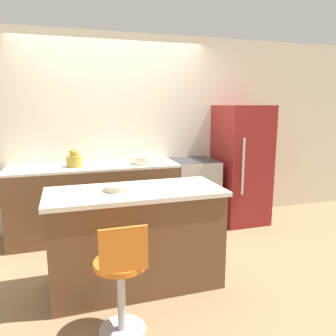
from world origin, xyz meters
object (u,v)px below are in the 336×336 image
(refrigerator, at_px, (241,164))
(mixing_bowl, at_px, (142,160))
(oven_range, at_px, (193,192))
(stool_chair, at_px, (122,281))
(kettle, at_px, (74,159))

(refrigerator, xyz_separation_m, mixing_bowl, (-1.44, 0.00, 0.14))
(oven_range, height_order, mixing_bowl, mixing_bowl)
(refrigerator, bearing_deg, stool_chair, -136.67)
(stool_chair, bearing_deg, oven_range, 55.82)
(stool_chair, bearing_deg, kettle, 97.02)
(oven_range, distance_m, kettle, 1.68)
(kettle, bearing_deg, mixing_bowl, 0.00)
(oven_range, height_order, stool_chair, oven_range)
(oven_range, bearing_deg, refrigerator, -3.84)
(refrigerator, distance_m, mixing_bowl, 1.45)
(refrigerator, relative_size, mixing_bowl, 5.75)
(oven_range, xyz_separation_m, stool_chair, (-1.34, -1.98, -0.04))
(stool_chair, relative_size, mixing_bowl, 3.06)
(oven_range, height_order, refrigerator, refrigerator)
(mixing_bowl, bearing_deg, oven_range, 3.45)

